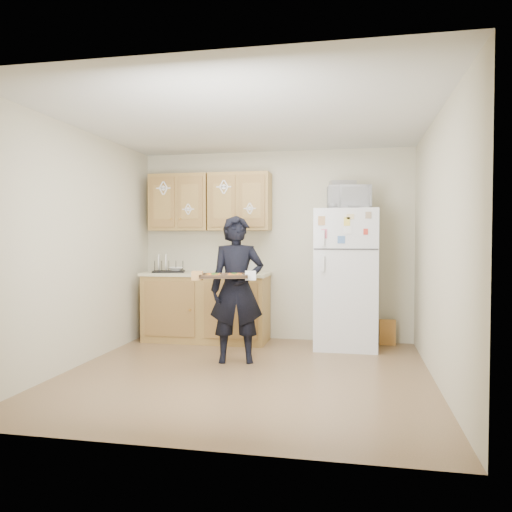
# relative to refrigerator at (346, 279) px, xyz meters

# --- Properties ---
(floor) EXTENTS (3.60, 3.60, 0.00)m
(floor) POSITION_rel_refrigerator_xyz_m (-0.95, -1.43, -0.85)
(floor) COLOR brown
(floor) RESTS_ON ground
(ceiling) EXTENTS (3.60, 3.60, 0.00)m
(ceiling) POSITION_rel_refrigerator_xyz_m (-0.95, -1.43, 1.65)
(ceiling) COLOR silver
(ceiling) RESTS_ON wall_back
(wall_back) EXTENTS (3.60, 0.04, 2.50)m
(wall_back) POSITION_rel_refrigerator_xyz_m (-0.95, 0.37, 0.40)
(wall_back) COLOR beige
(wall_back) RESTS_ON floor
(wall_front) EXTENTS (3.60, 0.04, 2.50)m
(wall_front) POSITION_rel_refrigerator_xyz_m (-0.95, -3.23, 0.40)
(wall_front) COLOR beige
(wall_front) RESTS_ON floor
(wall_left) EXTENTS (0.04, 3.60, 2.50)m
(wall_left) POSITION_rel_refrigerator_xyz_m (-2.75, -1.43, 0.40)
(wall_left) COLOR beige
(wall_left) RESTS_ON floor
(wall_right) EXTENTS (0.04, 3.60, 2.50)m
(wall_right) POSITION_rel_refrigerator_xyz_m (0.85, -1.43, 0.40)
(wall_right) COLOR beige
(wall_right) RESTS_ON floor
(refrigerator) EXTENTS (0.75, 0.70, 1.70)m
(refrigerator) POSITION_rel_refrigerator_xyz_m (0.00, 0.00, 0.00)
(refrigerator) COLOR silver
(refrigerator) RESTS_ON floor
(base_cabinet) EXTENTS (1.60, 0.60, 0.86)m
(base_cabinet) POSITION_rel_refrigerator_xyz_m (-1.80, 0.05, -0.42)
(base_cabinet) COLOR brown
(base_cabinet) RESTS_ON floor
(countertop) EXTENTS (1.64, 0.64, 0.04)m
(countertop) POSITION_rel_refrigerator_xyz_m (-1.80, 0.05, 0.03)
(countertop) COLOR beige
(countertop) RESTS_ON base_cabinet
(upper_cab_left) EXTENTS (0.80, 0.33, 0.75)m
(upper_cab_left) POSITION_rel_refrigerator_xyz_m (-2.20, 0.18, 0.98)
(upper_cab_left) COLOR brown
(upper_cab_left) RESTS_ON wall_back
(upper_cab_right) EXTENTS (0.80, 0.33, 0.75)m
(upper_cab_right) POSITION_rel_refrigerator_xyz_m (-1.38, 0.18, 0.98)
(upper_cab_right) COLOR brown
(upper_cab_right) RESTS_ON wall_back
(cereal_box) EXTENTS (0.20, 0.07, 0.32)m
(cereal_box) POSITION_rel_refrigerator_xyz_m (0.52, 0.24, -0.69)
(cereal_box) COLOR gold
(cereal_box) RESTS_ON floor
(person) EXTENTS (0.65, 0.50, 1.59)m
(person) POSITION_rel_refrigerator_xyz_m (-1.15, -0.97, -0.06)
(person) COLOR black
(person) RESTS_ON floor
(baking_tray) EXTENTS (0.55, 0.46, 0.04)m
(baking_tray) POSITION_rel_refrigerator_xyz_m (-1.22, -1.26, 0.10)
(baking_tray) COLOR black
(baking_tray) RESTS_ON person
(pizza_front_left) EXTENTS (0.16, 0.16, 0.02)m
(pizza_front_left) POSITION_rel_refrigerator_xyz_m (-1.31, -1.37, 0.12)
(pizza_front_left) COLOR orange
(pizza_front_left) RESTS_ON baking_tray
(pizza_front_right) EXTENTS (0.16, 0.16, 0.02)m
(pizza_front_right) POSITION_rel_refrigerator_xyz_m (-1.09, -1.32, 0.12)
(pizza_front_right) COLOR orange
(pizza_front_right) RESTS_ON baking_tray
(pizza_back_left) EXTENTS (0.16, 0.16, 0.02)m
(pizza_back_left) POSITION_rel_refrigerator_xyz_m (-1.35, -1.21, 0.12)
(pizza_back_left) COLOR orange
(pizza_back_left) RESTS_ON baking_tray
(pizza_back_right) EXTENTS (0.16, 0.16, 0.02)m
(pizza_back_right) POSITION_rel_refrigerator_xyz_m (-1.12, -1.16, 0.12)
(pizza_back_right) COLOR orange
(pizza_back_right) RESTS_ON baking_tray
(microwave) EXTENTS (0.55, 0.41, 0.28)m
(microwave) POSITION_rel_refrigerator_xyz_m (0.02, -0.05, 0.99)
(microwave) COLOR silver
(microwave) RESTS_ON refrigerator
(foil_pan) EXTENTS (0.34, 0.26, 0.06)m
(foil_pan) POSITION_rel_refrigerator_xyz_m (-0.05, -0.02, 1.16)
(foil_pan) COLOR #B0B0B7
(foil_pan) RESTS_ON microwave
(dish_rack) EXTENTS (0.48, 0.41, 0.16)m
(dish_rack) POSITION_rel_refrigerator_xyz_m (-2.30, -0.01, 0.13)
(dish_rack) COLOR black
(dish_rack) RESTS_ON countertop
(bowl) EXTENTS (0.19, 0.19, 0.05)m
(bowl) POSITION_rel_refrigerator_xyz_m (-2.19, -0.01, 0.09)
(bowl) COLOR silver
(bowl) RESTS_ON dish_rack
(soap_bottle) EXTENTS (0.12, 0.12, 0.21)m
(soap_bottle) POSITION_rel_refrigerator_xyz_m (-1.15, -0.08, 0.15)
(soap_bottle) COLOR silver
(soap_bottle) RESTS_ON countertop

